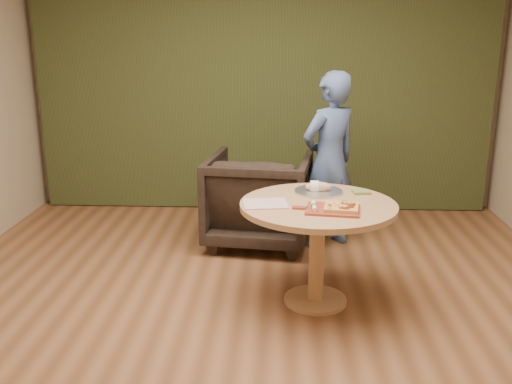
{
  "coord_description": "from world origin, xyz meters",
  "views": [
    {
      "loc": [
        0.18,
        -3.2,
        1.89
      ],
      "look_at": [
        0.03,
        0.25,
        0.92
      ],
      "focal_mm": 40.0,
      "sensor_mm": 36.0,
      "label": 1
    }
  ],
  "objects_px": {
    "flatbread_pizza": "(342,207)",
    "person_standing": "(329,161)",
    "bread_roll": "(317,187)",
    "pedestal_table": "(318,222)",
    "armchair": "(259,195)",
    "serving_tray": "(318,191)",
    "cutlery_roll": "(314,206)",
    "pizza_paddle": "(331,209)"
  },
  "relations": [
    {
      "from": "bread_roll",
      "to": "person_standing",
      "type": "distance_m",
      "value": 0.91
    },
    {
      "from": "pedestal_table",
      "to": "flatbread_pizza",
      "type": "xyz_separation_m",
      "value": [
        0.14,
        -0.17,
        0.17
      ]
    },
    {
      "from": "pizza_paddle",
      "to": "flatbread_pizza",
      "type": "height_order",
      "value": "flatbread_pizza"
    },
    {
      "from": "pedestal_table",
      "to": "bread_roll",
      "type": "bearing_deg",
      "value": 88.08
    },
    {
      "from": "armchair",
      "to": "bread_roll",
      "type": "bearing_deg",
      "value": 124.05
    },
    {
      "from": "pedestal_table",
      "to": "cutlery_roll",
      "type": "bearing_deg",
      "value": -102.91
    },
    {
      "from": "pedestal_table",
      "to": "pizza_paddle",
      "type": "bearing_deg",
      "value": -66.19
    },
    {
      "from": "pizza_paddle",
      "to": "cutlery_roll",
      "type": "bearing_deg",
      "value": -171.58
    },
    {
      "from": "cutlery_roll",
      "to": "bread_roll",
      "type": "xyz_separation_m",
      "value": [
        0.05,
        0.44,
        0.01
      ]
    },
    {
      "from": "pizza_paddle",
      "to": "flatbread_pizza",
      "type": "relative_size",
      "value": 1.86
    },
    {
      "from": "flatbread_pizza",
      "to": "person_standing",
      "type": "height_order",
      "value": "person_standing"
    },
    {
      "from": "flatbread_pizza",
      "to": "person_standing",
      "type": "xyz_separation_m",
      "value": [
        0.03,
        1.33,
        0.01
      ]
    },
    {
      "from": "flatbread_pizza",
      "to": "cutlery_roll",
      "type": "distance_m",
      "value": 0.18
    },
    {
      "from": "serving_tray",
      "to": "person_standing",
      "type": "relative_size",
      "value": 0.23
    },
    {
      "from": "flatbread_pizza",
      "to": "bread_roll",
      "type": "height_order",
      "value": "bread_roll"
    },
    {
      "from": "pedestal_table",
      "to": "pizza_paddle",
      "type": "relative_size",
      "value": 2.35
    },
    {
      "from": "cutlery_roll",
      "to": "pedestal_table",
      "type": "bearing_deg",
      "value": 76.57
    },
    {
      "from": "flatbread_pizza",
      "to": "person_standing",
      "type": "bearing_deg",
      "value": 88.88
    },
    {
      "from": "bread_roll",
      "to": "person_standing",
      "type": "bearing_deg",
      "value": 79.84
    },
    {
      "from": "cutlery_roll",
      "to": "armchair",
      "type": "xyz_separation_m",
      "value": [
        -0.41,
        1.36,
        -0.32
      ]
    },
    {
      "from": "armchair",
      "to": "serving_tray",
      "type": "bearing_deg",
      "value": 124.49
    },
    {
      "from": "pedestal_table",
      "to": "person_standing",
      "type": "bearing_deg",
      "value": 81.73
    },
    {
      "from": "bread_roll",
      "to": "armchair",
      "type": "distance_m",
      "value": 1.08
    },
    {
      "from": "person_standing",
      "to": "cutlery_roll",
      "type": "bearing_deg",
      "value": 44.9
    },
    {
      "from": "flatbread_pizza",
      "to": "cutlery_roll",
      "type": "height_order",
      "value": "flatbread_pizza"
    },
    {
      "from": "pizza_paddle",
      "to": "serving_tray",
      "type": "relative_size",
      "value": 1.3
    },
    {
      "from": "serving_tray",
      "to": "flatbread_pizza",
      "type": "bearing_deg",
      "value": -74.23
    },
    {
      "from": "cutlery_roll",
      "to": "serving_tray",
      "type": "xyz_separation_m",
      "value": [
        0.06,
        0.44,
        -0.02
      ]
    },
    {
      "from": "cutlery_roll",
      "to": "bread_roll",
      "type": "bearing_deg",
      "value": 83.23
    },
    {
      "from": "pizza_paddle",
      "to": "person_standing",
      "type": "distance_m",
      "value": 1.34
    },
    {
      "from": "armchair",
      "to": "cutlery_roll",
      "type": "bearing_deg",
      "value": 114.32
    },
    {
      "from": "pedestal_table",
      "to": "armchair",
      "type": "height_order",
      "value": "armchair"
    },
    {
      "from": "pedestal_table",
      "to": "pizza_paddle",
      "type": "xyz_separation_m",
      "value": [
        0.08,
        -0.17,
        0.15
      ]
    },
    {
      "from": "serving_tray",
      "to": "person_standing",
      "type": "distance_m",
      "value": 0.9
    },
    {
      "from": "flatbread_pizza",
      "to": "bread_roll",
      "type": "xyz_separation_m",
      "value": [
        -0.13,
        0.44,
        0.02
      ]
    },
    {
      "from": "pedestal_table",
      "to": "armchair",
      "type": "distance_m",
      "value": 1.28
    },
    {
      "from": "pizza_paddle",
      "to": "bread_roll",
      "type": "distance_m",
      "value": 0.45
    },
    {
      "from": "serving_tray",
      "to": "pizza_paddle",
      "type": "bearing_deg",
      "value": -82.58
    },
    {
      "from": "pizza_paddle",
      "to": "flatbread_pizza",
      "type": "distance_m",
      "value": 0.07
    },
    {
      "from": "pizza_paddle",
      "to": "person_standing",
      "type": "height_order",
      "value": "person_standing"
    },
    {
      "from": "serving_tray",
      "to": "armchair",
      "type": "height_order",
      "value": "armchair"
    },
    {
      "from": "cutlery_roll",
      "to": "bread_roll",
      "type": "relative_size",
      "value": 1.03
    }
  ]
}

